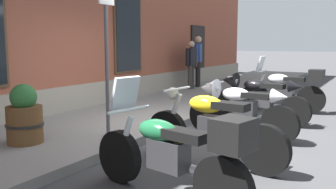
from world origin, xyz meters
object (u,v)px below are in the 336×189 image
barrel_planter (24,117)px  parking_sign (106,34)px  motorcycle_yellow_naked (211,128)px  motorcycle_silver_touring (287,89)px  motorcycle_green_touring (173,152)px  motorcycle_black_sport (256,96)px  motorcycle_white_sport (237,106)px  pedestrian_dark_jacket (191,62)px  pedestrian_blue_top (198,58)px

barrel_planter → parking_sign: bearing=-37.6°
motorcycle_yellow_naked → motorcycle_silver_touring: (4.58, -0.01, 0.06)m
motorcycle_yellow_naked → parking_sign: (0.14, 1.90, 1.31)m
motorcycle_green_touring → motorcycle_black_sport: (4.40, 0.46, 0.03)m
motorcycle_green_touring → motorcycle_white_sport: (2.97, 0.36, 0.02)m
pedestrian_dark_jacket → motorcycle_white_sport: bearing=-145.9°
motorcycle_silver_touring → pedestrian_dark_jacket: bearing=61.2°
motorcycle_yellow_naked → barrel_planter: bearing=108.3°
motorcycle_green_touring → barrel_planter: motorcycle_green_touring is taller
motorcycle_yellow_naked → parking_sign: bearing=85.8°
motorcycle_yellow_naked → motorcycle_white_sport: 1.60m
motorcycle_silver_touring → motorcycle_green_touring: bearing=-178.4°
motorcycle_green_touring → motorcycle_silver_touring: 5.95m
motorcycle_green_touring → motorcycle_black_sport: size_ratio=0.97×
motorcycle_black_sport → pedestrian_dark_jacket: (3.50, 3.24, 0.46)m
motorcycle_black_sport → pedestrian_dark_jacket: size_ratio=1.35×
motorcycle_green_touring → pedestrian_dark_jacket: size_ratio=1.31×
motorcycle_white_sport → pedestrian_blue_top: (5.64, 3.42, 0.58)m
pedestrian_dark_jacket → parking_sign: (-6.39, -1.63, 0.78)m
parking_sign → barrel_planter: (-1.03, 0.79, -1.27)m
motorcycle_white_sport → motorcycle_black_sport: 1.44m
pedestrian_blue_top → barrel_planter: bearing=-173.5°
motorcycle_yellow_naked → barrel_planter: (-0.89, 2.69, 0.04)m
motorcycle_black_sport → barrel_planter: size_ratio=2.36×
motorcycle_yellow_naked → pedestrian_blue_top: 8.11m
motorcycle_black_sport → pedestrian_dark_jacket: pedestrian_dark_jacket is taller
pedestrian_dark_jacket → parking_sign: 6.64m
motorcycle_yellow_naked → motorcycle_green_touring: bearing=-172.7°
barrel_planter → motorcycle_black_sport: bearing=-31.5°
motorcycle_black_sport → motorcycle_white_sport: bearing=-176.2°
motorcycle_white_sport → parking_sign: (-1.45, 1.71, 1.25)m
parking_sign → motorcycle_white_sport: bearing=-49.6°
motorcycle_yellow_naked → parking_sign: 2.31m
motorcycle_yellow_naked → motorcycle_white_sport: bearing=6.7°
motorcycle_yellow_naked → motorcycle_black_sport: bearing=5.3°
motorcycle_green_touring → parking_sign: bearing=53.9°
motorcycle_green_touring → pedestrian_dark_jacket: (7.90, 3.70, 0.49)m
motorcycle_green_touring → pedestrian_blue_top: bearing=23.7°
motorcycle_green_touring → motorcycle_silver_touring: motorcycle_silver_touring is taller
pedestrian_blue_top → motorcycle_yellow_naked: bearing=-153.5°
motorcycle_white_sport → barrel_planter: size_ratio=2.27×
motorcycle_white_sport → parking_sign: 2.57m
motorcycle_silver_touring → pedestrian_blue_top: (2.65, 3.62, 0.58)m
parking_sign → barrel_planter: size_ratio=2.85×
motorcycle_green_touring → motorcycle_white_sport: bearing=7.0°
motorcycle_black_sport → pedestrian_blue_top: pedestrian_blue_top is taller
motorcycle_yellow_naked → motorcycle_black_sport: size_ratio=1.03×
pedestrian_dark_jacket → pedestrian_blue_top: size_ratio=0.90×
motorcycle_yellow_naked → motorcycle_white_sport: size_ratio=1.07×
parking_sign → motorcycle_black_sport: bearing=-29.2°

